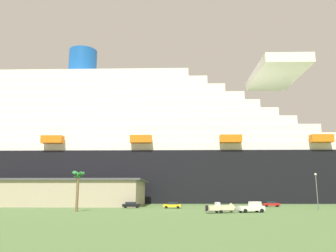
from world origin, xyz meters
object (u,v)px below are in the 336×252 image
(street_lamp, at_px, (316,186))
(parked_car_red_hatchback, at_px, (271,204))
(pickup_truck, at_px, (252,207))
(small_boat_on_trailer, at_px, (223,208))
(cruise_ship, at_px, (134,152))
(palm_tree, at_px, (78,180))
(parked_car_yellow_taxi, at_px, (173,205))
(parked_car_black_coupe, at_px, (131,205))

(street_lamp, distance_m, parked_car_red_hatchback, 18.83)
(pickup_truck, distance_m, small_boat_on_trailer, 6.39)
(cruise_ship, xyz_separation_m, palm_tree, (-9.66, -67.16, -14.24))
(cruise_ship, relative_size, parked_car_red_hatchback, 47.94)
(cruise_ship, height_order, parked_car_yellow_taxi, cruise_ship)
(street_lamp, height_order, parked_car_red_hatchback, street_lamp)
(parked_car_red_hatchback, relative_size, parked_car_black_coupe, 1.00)
(parked_car_red_hatchback, distance_m, parked_car_yellow_taxi, 29.73)
(street_lamp, relative_size, parked_car_red_hatchback, 1.78)
(parked_car_black_coupe, bearing_deg, palm_tree, -123.52)
(cruise_ship, distance_m, small_boat_on_trailer, 79.55)
(pickup_truck, height_order, parked_car_yellow_taxi, pickup_truck)
(street_lamp, distance_m, parked_car_black_coupe, 46.57)
(small_boat_on_trailer, relative_size, palm_tree, 0.84)
(parked_car_red_hatchback, xyz_separation_m, parked_car_black_coupe, (-39.61, -4.34, 0.00))
(parked_car_black_coupe, bearing_deg, small_boat_on_trailer, -50.43)
(palm_tree, relative_size, parked_car_black_coupe, 1.82)
(parked_car_yellow_taxi, bearing_deg, parked_car_black_coupe, 164.43)
(palm_tree, relative_size, street_lamp, 1.02)
(pickup_truck, xyz_separation_m, small_boat_on_trailer, (-6.25, -1.34, -0.08))
(cruise_ship, height_order, parked_car_red_hatchback, cruise_ship)
(parked_car_red_hatchback, bearing_deg, pickup_truck, -117.67)
(small_boat_on_trailer, xyz_separation_m, street_lamp, (24.94, 10.28, 4.57))
(small_boat_on_trailer, xyz_separation_m, parked_car_red_hatchback, (20.16, 27.88, -0.13))
(parked_car_yellow_taxi, relative_size, parked_car_black_coupe, 1.01)
(palm_tree, bearing_deg, parked_car_red_hatchback, 22.47)
(street_lamp, xyz_separation_m, parked_car_black_coupe, (-44.39, 13.26, -4.70))
(palm_tree, bearing_deg, small_boat_on_trailer, -12.86)
(parked_car_yellow_taxi, bearing_deg, pickup_truck, -52.19)
(parked_car_yellow_taxi, bearing_deg, small_boat_on_trailer, -67.17)
(parked_car_black_coupe, bearing_deg, cruise_ship, 91.51)
(street_lamp, bearing_deg, cruise_ship, 125.62)
(small_boat_on_trailer, height_order, parked_car_red_hatchback, small_boat_on_trailer)
(palm_tree, distance_m, parked_car_red_hatchback, 55.09)
(cruise_ship, xyz_separation_m, pickup_truck, (27.03, -72.77, -20.02))
(cruise_ship, height_order, small_boat_on_trailer, cruise_ship)
(cruise_ship, height_order, palm_tree, cruise_ship)
(small_boat_on_trailer, relative_size, parked_car_yellow_taxi, 1.51)
(parked_car_red_hatchback, bearing_deg, cruise_ship, 131.53)
(pickup_truck, bearing_deg, palm_tree, 171.31)
(cruise_ship, distance_m, street_lamp, 80.04)
(street_lamp, height_order, parked_car_black_coupe, street_lamp)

